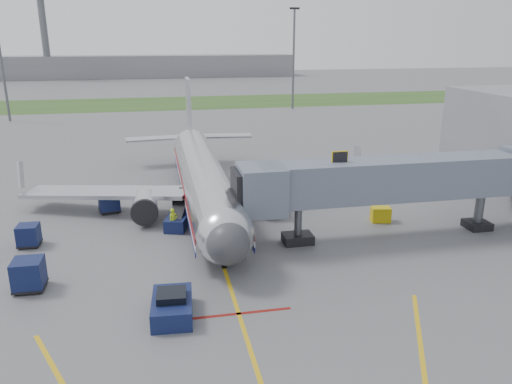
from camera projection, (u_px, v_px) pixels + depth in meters
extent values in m
plane|color=#565659|center=(228.00, 281.00, 31.57)|extent=(400.00, 400.00, 0.00)
cube|color=#2D4C1E|center=(171.00, 103.00, 115.75)|extent=(300.00, 25.00, 0.01)
cube|color=gold|center=(233.00, 296.00, 29.70)|extent=(0.25, 50.00, 0.01)
cube|color=maroon|center=(239.00, 314.00, 27.83)|extent=(6.00, 0.25, 0.01)
cylinder|color=silver|center=(203.00, 177.00, 44.79)|extent=(3.80, 28.00, 3.80)
sphere|color=silver|center=(225.00, 235.00, 31.70)|extent=(3.80, 3.80, 3.80)
sphere|color=#38383D|center=(228.00, 243.00, 30.48)|extent=(2.74, 2.74, 2.74)
cube|color=black|center=(226.00, 230.00, 31.16)|extent=(2.20, 1.20, 0.55)
cone|color=silver|center=(190.00, 141.00, 60.22)|extent=(3.80, 5.00, 3.80)
cube|color=#B7BAC1|center=(189.00, 108.00, 58.56)|extent=(0.35, 4.20, 7.00)
cube|color=#B7BAC1|center=(106.00, 192.00, 43.44)|extent=(15.10, 8.59, 1.13)
cube|color=#B7BAC1|center=(294.00, 182.00, 46.68)|extent=(15.10, 8.59, 1.13)
cylinder|color=silver|center=(145.00, 206.00, 41.40)|extent=(2.10, 3.60, 2.10)
cylinder|color=silver|center=(267.00, 198.00, 43.38)|extent=(2.10, 3.60, 2.10)
cube|color=maroon|center=(224.00, 180.00, 45.26)|extent=(0.05, 28.00, 0.45)
cube|color=navy|center=(225.00, 189.00, 45.53)|extent=(0.05, 28.00, 0.35)
cylinder|color=black|center=(224.00, 263.00, 33.35)|extent=(0.28, 0.70, 0.70)
cylinder|color=black|center=(175.00, 201.00, 45.44)|extent=(0.50, 1.00, 1.00)
cylinder|color=black|center=(231.00, 198.00, 46.43)|extent=(0.50, 1.00, 1.00)
cube|color=slate|center=(389.00, 179.00, 37.34)|extent=(20.00, 3.00, 3.00)
cube|color=slate|center=(261.00, 189.00, 35.54)|extent=(3.20, 3.60, 3.40)
cube|color=black|center=(245.00, 190.00, 35.31)|extent=(1.60, 3.00, 2.80)
cube|color=gold|center=(340.00, 158.00, 36.05)|extent=(1.20, 0.15, 1.00)
cylinder|color=#595B60|center=(298.00, 223.00, 36.92)|extent=(0.56, 0.56, 3.10)
cube|color=black|center=(298.00, 238.00, 37.28)|extent=(2.20, 1.60, 0.70)
cylinder|color=#595B60|center=(479.00, 210.00, 39.77)|extent=(0.70, 0.70, 3.10)
cube|color=black|center=(477.00, 225.00, 40.15)|extent=(1.80, 1.80, 0.60)
cylinder|color=#595B60|center=(2.00, 65.00, 88.35)|extent=(0.44, 0.44, 20.00)
cylinder|color=#595B60|center=(293.00, 61.00, 103.49)|extent=(0.44, 0.44, 20.00)
cube|color=black|center=(295.00, 8.00, 100.44)|extent=(2.00, 0.40, 0.40)
cube|color=slate|center=(135.00, 66.00, 187.48)|extent=(120.00, 14.00, 8.00)
cylinder|color=#595B60|center=(45.00, 39.00, 174.11)|extent=(2.40, 2.40, 28.00)
cube|color=#0C1938|center=(172.00, 307.00, 27.44)|extent=(2.41, 3.71, 1.09)
cube|color=black|center=(172.00, 296.00, 27.24)|extent=(1.69, 1.69, 0.50)
cylinder|color=black|center=(155.00, 324.00, 26.15)|extent=(0.27, 0.81, 0.79)
cylinder|color=black|center=(189.00, 321.00, 26.38)|extent=(0.27, 0.81, 0.79)
cylinder|color=black|center=(157.00, 299.00, 28.59)|extent=(0.27, 0.81, 0.79)
cylinder|color=black|center=(189.00, 297.00, 28.82)|extent=(0.27, 0.81, 0.79)
cube|color=#0C1938|center=(28.00, 273.00, 30.21)|extent=(1.76, 1.76, 1.74)
cube|color=black|center=(30.00, 286.00, 30.47)|extent=(1.82, 1.82, 0.14)
cylinder|color=black|center=(16.00, 293.00, 29.73)|extent=(0.25, 0.32, 0.32)
cylinder|color=black|center=(40.00, 291.00, 29.97)|extent=(0.25, 0.32, 0.32)
cylinder|color=black|center=(22.00, 283.00, 30.99)|extent=(0.25, 0.32, 0.32)
cylinder|color=black|center=(45.00, 281.00, 31.24)|extent=(0.25, 0.32, 0.32)
cube|color=#0C1938|center=(29.00, 234.00, 36.57)|extent=(1.53, 1.53, 1.47)
cube|color=black|center=(30.00, 244.00, 36.79)|extent=(1.58, 1.58, 0.11)
cylinder|color=black|center=(20.00, 248.00, 36.17)|extent=(0.22, 0.27, 0.27)
cylinder|color=black|center=(36.00, 247.00, 36.35)|extent=(0.22, 0.27, 0.27)
cylinder|color=black|center=(24.00, 242.00, 37.25)|extent=(0.22, 0.27, 0.27)
cylinder|color=black|center=(40.00, 241.00, 37.43)|extent=(0.22, 0.27, 0.27)
cube|color=#0C1938|center=(109.00, 201.00, 43.68)|extent=(2.00, 2.00, 1.68)
cube|color=black|center=(110.00, 210.00, 43.93)|extent=(2.07, 2.07, 0.13)
cylinder|color=black|center=(103.00, 213.00, 43.13)|extent=(0.30, 0.35, 0.30)
cylinder|color=black|center=(119.00, 211.00, 43.63)|extent=(0.30, 0.35, 0.30)
cylinder|color=black|center=(101.00, 209.00, 44.26)|extent=(0.30, 0.35, 0.30)
cylinder|color=black|center=(116.00, 207.00, 44.76)|extent=(0.30, 0.35, 0.30)
cube|color=#0C1938|center=(179.00, 219.00, 40.75)|extent=(2.63, 4.35, 1.02)
cube|color=black|center=(180.00, 205.00, 40.97)|extent=(2.22, 4.67, 1.60)
cylinder|color=black|center=(168.00, 228.00, 39.45)|extent=(0.41, 0.68, 0.63)
cylinder|color=black|center=(182.00, 228.00, 39.37)|extent=(0.41, 0.68, 0.63)
cylinder|color=black|center=(176.00, 215.00, 42.25)|extent=(0.41, 0.68, 0.63)
cylinder|color=black|center=(190.00, 215.00, 42.17)|extent=(0.41, 0.68, 0.63)
cube|color=gold|center=(381.00, 214.00, 41.53)|extent=(1.71, 1.29, 1.25)
cylinder|color=black|center=(374.00, 220.00, 41.66)|extent=(0.26, 0.34, 0.31)
cylinder|color=black|center=(386.00, 220.00, 41.69)|extent=(0.26, 0.34, 0.31)
imported|color=#A4C817|center=(173.00, 220.00, 39.16)|extent=(0.85, 0.76, 1.95)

